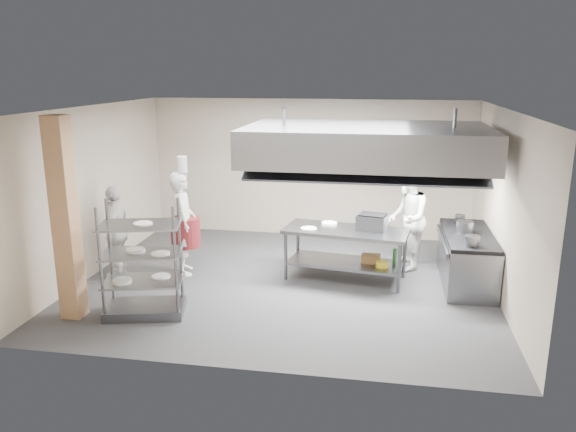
% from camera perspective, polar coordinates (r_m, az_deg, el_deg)
% --- Properties ---
extents(floor, '(7.00, 7.00, 0.00)m').
position_cam_1_polar(floor, '(9.88, -0.21, -6.73)').
color(floor, '#323234').
rests_on(floor, ground).
extents(ceiling, '(7.00, 7.00, 0.00)m').
position_cam_1_polar(ceiling, '(9.22, -0.23, 10.90)').
color(ceiling, silver).
rests_on(ceiling, wall_back).
extents(wall_back, '(7.00, 0.00, 7.00)m').
position_cam_1_polar(wall_back, '(12.35, 2.22, 4.83)').
color(wall_back, '#B4A48F').
rests_on(wall_back, ground).
extents(wall_left, '(0.00, 6.00, 6.00)m').
position_cam_1_polar(wall_left, '(10.61, -19.20, 2.40)').
color(wall_left, '#B4A48F').
rests_on(wall_left, ground).
extents(wall_right, '(0.00, 6.00, 6.00)m').
position_cam_1_polar(wall_right, '(9.49, 21.08, 0.86)').
color(wall_right, '#B4A48F').
rests_on(wall_right, ground).
extents(column, '(0.30, 0.30, 3.00)m').
position_cam_1_polar(column, '(8.72, -21.67, -0.36)').
color(column, tan).
rests_on(column, floor).
extents(exhaust_hood, '(4.00, 2.50, 0.60)m').
position_cam_1_polar(exhaust_hood, '(9.54, 7.97, 7.27)').
color(exhaust_hood, gray).
rests_on(exhaust_hood, ceiling).
extents(hood_strip_a, '(1.60, 0.12, 0.04)m').
position_cam_1_polar(hood_strip_a, '(9.66, 2.54, 5.56)').
color(hood_strip_a, white).
rests_on(hood_strip_a, exhaust_hood).
extents(hood_strip_b, '(1.60, 0.12, 0.04)m').
position_cam_1_polar(hood_strip_b, '(9.60, 13.30, 5.13)').
color(hood_strip_b, white).
rests_on(hood_strip_b, exhaust_hood).
extents(wall_shelf, '(1.50, 0.28, 0.04)m').
position_cam_1_polar(wall_shelf, '(12.08, 10.63, 4.38)').
color(wall_shelf, gray).
rests_on(wall_shelf, wall_back).
extents(island, '(2.24, 1.19, 0.91)m').
position_cam_1_polar(island, '(9.95, 5.84, -3.87)').
color(island, gray).
rests_on(island, floor).
extents(island_worktop, '(2.24, 1.19, 0.06)m').
position_cam_1_polar(island_worktop, '(9.82, 5.91, -1.52)').
color(island_worktop, gray).
rests_on(island_worktop, island).
extents(island_undershelf, '(2.06, 1.08, 0.04)m').
position_cam_1_polar(island_undershelf, '(10.00, 5.82, -4.71)').
color(island_undershelf, slate).
rests_on(island_undershelf, island).
extents(pass_rack, '(1.29, 0.93, 1.74)m').
position_cam_1_polar(pass_rack, '(8.62, -14.61, -4.30)').
color(pass_rack, slate).
rests_on(pass_rack, floor).
extents(cooking_range, '(0.80, 2.00, 0.84)m').
position_cam_1_polar(cooking_range, '(10.18, 17.68, -4.28)').
color(cooking_range, gray).
rests_on(cooking_range, floor).
extents(range_top, '(0.78, 1.96, 0.06)m').
position_cam_1_polar(range_top, '(10.05, 17.88, -1.85)').
color(range_top, black).
rests_on(range_top, cooking_range).
extents(chef_head, '(0.67, 0.80, 1.88)m').
position_cam_1_polar(chef_head, '(10.22, -10.61, -0.73)').
color(chef_head, white).
rests_on(chef_head, floor).
extents(chef_line, '(0.75, 0.95, 1.92)m').
position_cam_1_polar(chef_line, '(10.50, 12.00, -0.25)').
color(chef_line, silver).
rests_on(chef_line, floor).
extents(chef_plating, '(0.54, 1.02, 1.65)m').
position_cam_1_polar(chef_plating, '(10.36, -17.00, -1.55)').
color(chef_plating, silver).
rests_on(chef_plating, floor).
extents(griddle, '(0.57, 0.49, 0.24)m').
position_cam_1_polar(griddle, '(9.87, 8.55, -0.61)').
color(griddle, slate).
rests_on(griddle, island_worktop).
extents(wicker_basket, '(0.33, 0.23, 0.14)m').
position_cam_1_polar(wicker_basket, '(9.97, 8.41, -4.31)').
color(wicker_basket, brown).
rests_on(wicker_basket, island_undershelf).
extents(stockpot, '(0.28, 0.28, 0.20)m').
position_cam_1_polar(stockpot, '(10.05, 17.51, -1.06)').
color(stockpot, gray).
rests_on(stockpot, range_top).
extents(plate_stack, '(0.28, 0.28, 0.05)m').
position_cam_1_polar(plate_stack, '(8.73, -14.48, -6.24)').
color(plate_stack, white).
rests_on(plate_stack, pass_rack).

